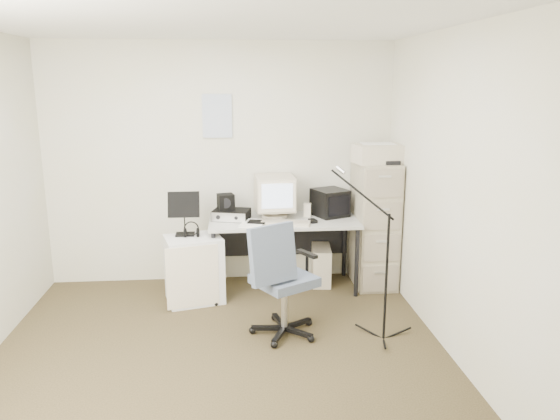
{
  "coord_description": "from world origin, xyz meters",
  "views": [
    {
      "loc": [
        0.12,
        -3.88,
        2.11
      ],
      "look_at": [
        0.55,
        0.95,
        0.95
      ],
      "focal_mm": 35.0,
      "sensor_mm": 36.0,
      "label": 1
    }
  ],
  "objects": [
    {
      "name": "filing_cabinet",
      "position": [
        1.58,
        1.48,
        0.65
      ],
      "size": [
        0.4,
        0.6,
        1.3
      ],
      "primitive_type": "cube",
      "color": "tan",
      "rests_on": "floor"
    },
    {
      "name": "desk",
      "position": [
        0.63,
        1.45,
        0.36
      ],
      "size": [
        1.5,
        0.7,
        0.73
      ],
      "primitive_type": "cube",
      "color": "beige",
      "rests_on": "floor"
    },
    {
      "name": "keyboard",
      "position": [
        0.62,
        1.26,
        0.74
      ],
      "size": [
        0.52,
        0.28,
        0.03
      ],
      "primitive_type": "cube",
      "rotation": [
        0.0,
        0.0,
        -0.23
      ],
      "color": "#BDAC92",
      "rests_on": "desk"
    },
    {
      "name": "pc_tower",
      "position": [
        1.04,
        1.55,
        0.2
      ],
      "size": [
        0.23,
        0.44,
        0.39
      ],
      "primitive_type": "cube",
      "rotation": [
        0.0,
        0.0,
        -0.1
      ],
      "color": "#BDAC92",
      "rests_on": "floor"
    },
    {
      "name": "printer",
      "position": [
        1.58,
        1.42,
        1.39
      ],
      "size": [
        0.52,
        0.39,
        0.19
      ],
      "primitive_type": "cube",
      "rotation": [
        0.0,
        0.0,
        0.14
      ],
      "color": "#BDAC92",
      "rests_on": "filing_cabinet"
    },
    {
      "name": "floor",
      "position": [
        0.0,
        0.0,
        -0.01
      ],
      "size": [
        3.6,
        3.6,
        0.01
      ],
      "primitive_type": "cube",
      "color": "#2C2816",
      "rests_on": "ground"
    },
    {
      "name": "wall_back",
      "position": [
        0.0,
        1.8,
        1.25
      ],
      "size": [
        3.6,
        0.02,
        2.5
      ],
      "primitive_type": "cube",
      "color": "beige",
      "rests_on": "ground"
    },
    {
      "name": "radio_receiver",
      "position": [
        0.1,
        1.5,
        0.78
      ],
      "size": [
        0.41,
        0.34,
        0.1
      ],
      "primitive_type": "cube",
      "rotation": [
        0.0,
        0.0,
        -0.26
      ],
      "color": "black",
      "rests_on": "desk"
    },
    {
      "name": "office_chair",
      "position": [
        0.54,
        0.38,
        0.5
      ],
      "size": [
        0.8,
        0.8,
        1.01
      ],
      "primitive_type": "cube",
      "rotation": [
        0.0,
        0.0,
        0.54
      ],
      "color": "slate",
      "rests_on": "floor"
    },
    {
      "name": "crt_monitor",
      "position": [
        0.55,
        1.57,
        0.94
      ],
      "size": [
        0.41,
        0.43,
        0.43
      ],
      "primitive_type": "cube",
      "rotation": [
        0.0,
        0.0,
        0.05
      ],
      "color": "#BDAC92",
      "rests_on": "desk"
    },
    {
      "name": "desk_speaker",
      "position": [
        0.89,
        1.56,
        0.8
      ],
      "size": [
        0.09,
        0.09,
        0.14
      ],
      "primitive_type": "cube",
      "rotation": [
        0.0,
        0.0,
        -0.25
      ],
      "color": "beige",
      "rests_on": "desk"
    },
    {
      "name": "crt_tv",
      "position": [
        1.13,
        1.57,
        0.87
      ],
      "size": [
        0.41,
        0.42,
        0.28
      ],
      "primitive_type": "cube",
      "rotation": [
        0.0,
        0.0,
        0.41
      ],
      "color": "black",
      "rests_on": "desk"
    },
    {
      "name": "mic_stand",
      "position": [
        1.36,
        0.22,
        0.7
      ],
      "size": [
        0.03,
        0.03,
        1.41
      ],
      "primitive_type": "cylinder",
      "rotation": [
        0.0,
        0.0,
        2.39
      ],
      "color": "black",
      "rests_on": "floor"
    },
    {
      "name": "music_stand",
      "position": [
        -0.35,
        1.27,
        0.86
      ],
      "size": [
        0.32,
        0.2,
        0.44
      ],
      "primitive_type": "cube",
      "rotation": [
        0.0,
        0.0,
        -0.14
      ],
      "color": "black",
      "rests_on": "side_cart"
    },
    {
      "name": "side_cart",
      "position": [
        -0.27,
        1.18,
        0.32
      ],
      "size": [
        0.61,
        0.53,
        0.64
      ],
      "primitive_type": "cube",
      "rotation": [
        0.0,
        0.0,
        0.25
      ],
      "color": "silver",
      "rests_on": "floor"
    },
    {
      "name": "radio_speaker",
      "position": [
        0.05,
        1.52,
        0.91
      ],
      "size": [
        0.19,
        0.18,
        0.16
      ],
      "primitive_type": "cube",
      "rotation": [
        0.0,
        0.0,
        0.23
      ],
      "color": "black",
      "rests_on": "radio_receiver"
    },
    {
      "name": "mouse",
      "position": [
        0.91,
        1.31,
        0.75
      ],
      "size": [
        0.09,
        0.12,
        0.03
      ],
      "primitive_type": "cube",
      "rotation": [
        0.0,
        0.0,
        0.27
      ],
      "color": "black",
      "rests_on": "desk"
    },
    {
      "name": "papers",
      "position": [
        0.32,
        1.29,
        0.74
      ],
      "size": [
        0.28,
        0.34,
        0.02
      ],
      "primitive_type": "cube",
      "rotation": [
        0.0,
        0.0,
        -0.26
      ],
      "color": "white",
      "rests_on": "desk"
    },
    {
      "name": "wall_front",
      "position": [
        0.0,
        -1.8,
        1.25
      ],
      "size": [
        3.6,
        0.02,
        2.5
      ],
      "primitive_type": "cube",
      "color": "beige",
      "rests_on": "ground"
    },
    {
      "name": "ceiling",
      "position": [
        0.0,
        0.0,
        2.5
      ],
      "size": [
        3.6,
        3.6,
        0.01
      ],
      "primitive_type": "cube",
      "color": "white",
      "rests_on": "ground"
    },
    {
      "name": "headphones",
      "position": [
        -0.28,
        1.2,
        0.69
      ],
      "size": [
        0.21,
        0.21,
        0.03
      ],
      "primitive_type": "torus",
      "rotation": [
        0.0,
        0.0,
        0.43
      ],
      "color": "black",
      "rests_on": "side_cart"
    },
    {
      "name": "wall_calendar",
      "position": [
        -0.02,
        1.79,
        1.75
      ],
      "size": [
        0.3,
        0.02,
        0.44
      ],
      "primitive_type": "cube",
      "color": "white",
      "rests_on": "wall_back"
    },
    {
      "name": "wall_right",
      "position": [
        1.8,
        0.0,
        1.25
      ],
      "size": [
        0.02,
        3.6,
        2.5
      ],
      "primitive_type": "cube",
      "color": "beige",
      "rests_on": "ground"
    }
  ]
}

